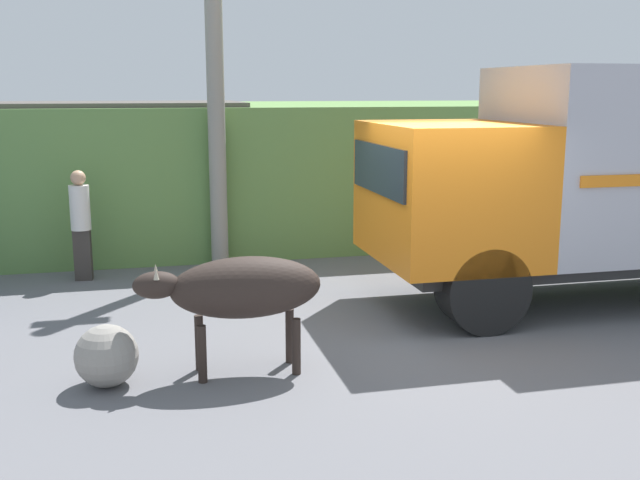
% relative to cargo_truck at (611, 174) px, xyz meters
% --- Properties ---
extents(ground_plane, '(60.00, 60.00, 0.00)m').
position_rel_cargo_truck_xyz_m(ground_plane, '(-2.98, -0.76, -1.73)').
color(ground_plane, slate).
extents(hillside_embankment, '(32.00, 6.15, 2.56)m').
position_rel_cargo_truck_xyz_m(hillside_embankment, '(-2.98, 6.47, -0.45)').
color(hillside_embankment, '#608C47').
rests_on(hillside_embankment, ground_plane).
extents(building_backdrop, '(5.14, 2.70, 2.64)m').
position_rel_cargo_truck_xyz_m(building_backdrop, '(-6.92, 4.94, -0.40)').
color(building_backdrop, '#C6B793').
rests_on(building_backdrop, ground_plane).
extents(cargo_truck, '(6.20, 2.35, 3.14)m').
position_rel_cargo_truck_xyz_m(cargo_truck, '(0.00, 0.00, 0.00)').
color(cargo_truck, '#2D2D2D').
rests_on(cargo_truck, ground_plane).
extents(brown_cow, '(1.88, 0.63, 1.21)m').
position_rel_cargo_truck_xyz_m(brown_cow, '(-5.22, -1.57, -0.85)').
color(brown_cow, '#2D231E').
rests_on(brown_cow, ground_plane).
extents(pedestrian_on_hill, '(0.33, 0.33, 1.68)m').
position_rel_cargo_truck_xyz_m(pedestrian_on_hill, '(-7.06, 2.79, -0.80)').
color(pedestrian_on_hill, '#38332D').
rests_on(pedestrian_on_hill, ground_plane).
extents(utility_pole, '(0.90, 0.28, 5.74)m').
position_rel_cargo_truck_xyz_m(utility_pole, '(-4.95, 3.17, 1.23)').
color(utility_pole, gray).
rests_on(utility_pole, ground_plane).
extents(roadside_rock, '(0.62, 0.62, 0.62)m').
position_rel_cargo_truck_xyz_m(roadside_rock, '(-6.56, -1.61, -1.42)').
color(roadside_rock, gray).
rests_on(roadside_rock, ground_plane).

